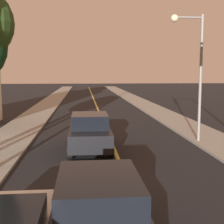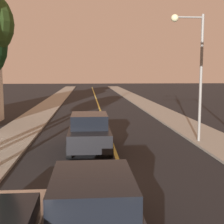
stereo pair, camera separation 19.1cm
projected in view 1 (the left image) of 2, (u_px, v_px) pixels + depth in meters
The scene contains 6 objects.
road_surface at pixel (95, 101), 38.33m from camera, with size 8.02×80.00×0.01m.
sidewalk_left at pixel (51, 101), 37.84m from camera, with size 2.50×80.00×0.12m.
sidewalk_right at pixel (137, 101), 38.80m from camera, with size 2.50×80.00×0.12m.
car_near_lane_front at pixel (98, 211), 6.15m from camera, with size 1.90×4.78×1.57m.
car_near_lane_second at pixel (90, 132), 14.08m from camera, with size 1.92×4.36×1.69m.
streetlamp_right at pixel (193, 60), 15.16m from camera, with size 1.63×0.36×6.17m.
Camera 1 is at (-1.40, -2.23, 3.51)m, focal length 50.00 mm.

